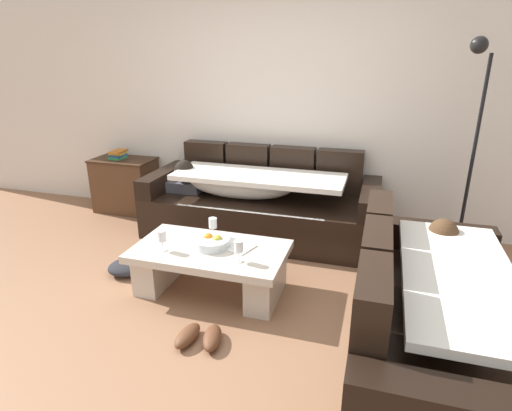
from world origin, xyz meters
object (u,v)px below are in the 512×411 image
at_px(couch_near_window, 432,321).
at_px(book_stack_on_cabinet, 118,154).
at_px(couch_along_wall, 258,204).
at_px(floor_lamp, 471,138).
at_px(open_magazine, 235,246).
at_px(pair_of_shoes, 200,337).
at_px(side_cabinet, 126,185).
at_px(coffee_table, 210,264).
at_px(crumpled_garment, 131,266).
at_px(fruit_bowl, 212,242).
at_px(wine_glass_near_left, 162,237).
at_px(wine_glass_far_back, 213,224).
at_px(wine_glass_near_right, 239,247).

distance_m(couch_near_window, book_stack_on_cabinet, 3.86).
bearing_deg(couch_along_wall, floor_lamp, 2.97).
distance_m(open_magazine, pair_of_shoes, 0.79).
distance_m(side_cabinet, book_stack_on_cabinet, 0.38).
distance_m(side_cabinet, pair_of_shoes, 2.80).
height_order(side_cabinet, book_stack_on_cabinet, book_stack_on_cabinet).
xyz_separation_m(couch_near_window, side_cabinet, (-3.30, 1.88, -0.01)).
distance_m(coffee_table, crumpled_garment, 0.81).
height_order(side_cabinet, crumpled_garment, side_cabinet).
relative_size(couch_near_window, fruit_bowl, 6.84).
bearing_deg(pair_of_shoes, wine_glass_near_left, 136.08).
distance_m(open_magazine, side_cabinet, 2.32).
height_order(coffee_table, crumpled_garment, coffee_table).
distance_m(couch_along_wall, open_magazine, 1.13).
xyz_separation_m(fruit_bowl, book_stack_on_cabinet, (-1.76, 1.40, 0.27)).
bearing_deg(pair_of_shoes, crumpled_garment, 143.64).
relative_size(couch_near_window, floor_lamp, 0.98).
relative_size(wine_glass_far_back, pair_of_shoes, 0.50).
distance_m(coffee_table, open_magazine, 0.25).
bearing_deg(crumpled_garment, open_magazine, 0.30).
bearing_deg(pair_of_shoes, wine_glass_far_back, 105.52).
height_order(floor_lamp, crumpled_garment, floor_lamp).
relative_size(wine_glass_near_left, book_stack_on_cabinet, 0.73).
relative_size(open_magazine, pair_of_shoes, 0.85).
bearing_deg(coffee_table, crumpled_garment, 174.32).
bearing_deg(side_cabinet, open_magazine, -35.64).
bearing_deg(couch_near_window, side_cabinet, 60.27).
xyz_separation_m(wine_glass_near_right, pair_of_shoes, (-0.11, -0.49, -0.45)).
distance_m(book_stack_on_cabinet, pair_of_shoes, 2.90).
height_order(fruit_bowl, wine_glass_near_right, wine_glass_near_right).
xyz_separation_m(fruit_bowl, wine_glass_far_back, (-0.06, 0.18, 0.08)).
xyz_separation_m(coffee_table, wine_glass_near_left, (-0.33, -0.14, 0.26)).
xyz_separation_m(couch_along_wall, side_cabinet, (-1.73, 0.23, -0.01)).
bearing_deg(fruit_bowl, wine_glass_near_right, -31.38).
relative_size(couch_near_window, book_stack_on_cabinet, 8.45).
distance_m(couch_along_wall, couch_near_window, 2.28).
bearing_deg(fruit_bowl, floor_lamp, 33.36).
bearing_deg(couch_near_window, wine_glass_near_right, 76.91).
relative_size(wine_glass_near_right, book_stack_on_cabinet, 0.73).
relative_size(coffee_table, pair_of_shoes, 3.63).
relative_size(wine_glass_near_left, floor_lamp, 0.09).
height_order(fruit_bowl, floor_lamp, floor_lamp).
bearing_deg(wine_glass_far_back, couch_along_wall, 85.06).
distance_m(coffee_table, wine_glass_near_left, 0.44).
bearing_deg(side_cabinet, crumpled_garment, -56.15).
height_order(fruit_bowl, book_stack_on_cabinet, book_stack_on_cabinet).
xyz_separation_m(coffee_table, book_stack_on_cabinet, (-1.75, 1.43, 0.46)).
bearing_deg(book_stack_on_cabinet, crumpled_garment, -54.49).
relative_size(wine_glass_far_back, floor_lamp, 0.09).
bearing_deg(floor_lamp, open_magazine, -145.35).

